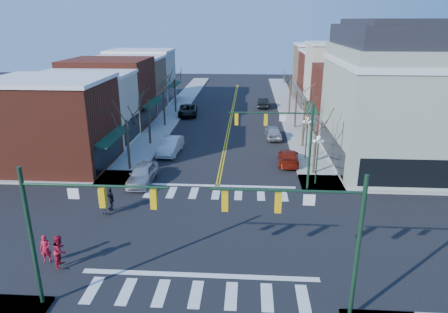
% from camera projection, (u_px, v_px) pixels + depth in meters
% --- Properties ---
extents(ground, '(160.00, 160.00, 0.00)m').
position_uv_depth(ground, '(208.00, 233.00, 26.13)').
color(ground, black).
rests_on(ground, ground).
extents(sidewalk_left, '(3.50, 70.00, 0.15)m').
position_uv_depth(sidewalk_left, '(150.00, 141.00, 45.50)').
color(sidewalk_left, '#9E9B93').
rests_on(sidewalk_left, ground).
extents(sidewalk_right, '(3.50, 70.00, 0.15)m').
position_uv_depth(sidewalk_right, '(304.00, 144.00, 44.45)').
color(sidewalk_right, '#9E9B93').
rests_on(sidewalk_right, ground).
extents(bldg_left_brick_a, '(10.00, 8.50, 8.00)m').
position_uv_depth(bldg_left_brick_a, '(54.00, 125.00, 36.83)').
color(bldg_left_brick_a, maroon).
rests_on(bldg_left_brick_a, ground).
extents(bldg_left_stucco_a, '(10.00, 7.00, 7.50)m').
position_uv_depth(bldg_left_stucco_a, '(86.00, 110.00, 44.23)').
color(bldg_left_stucco_a, beige).
rests_on(bldg_left_stucco_a, ground).
extents(bldg_left_brick_b, '(10.00, 9.00, 8.50)m').
position_uv_depth(bldg_left_brick_b, '(110.00, 93.00, 51.61)').
color(bldg_left_brick_b, maroon).
rests_on(bldg_left_brick_b, ground).
extents(bldg_left_tan, '(10.00, 7.50, 7.80)m').
position_uv_depth(bldg_left_tan, '(129.00, 85.00, 59.51)').
color(bldg_left_tan, '#937751').
rests_on(bldg_left_tan, ground).
extents(bldg_left_stucco_b, '(10.00, 8.00, 8.20)m').
position_uv_depth(bldg_left_stucco_b, '(142.00, 77.00, 66.76)').
color(bldg_left_stucco_b, beige).
rests_on(bldg_left_stucco_b, ground).
extents(bldg_right_brick_a, '(10.00, 8.50, 8.00)m').
position_uv_depth(bldg_right_brick_a, '(357.00, 100.00, 48.19)').
color(bldg_right_brick_a, maroon).
rests_on(bldg_right_brick_a, ground).
extents(bldg_right_stucco, '(10.00, 7.00, 10.00)m').
position_uv_depth(bldg_right_stucco, '(343.00, 82.00, 55.18)').
color(bldg_right_stucco, beige).
rests_on(bldg_right_stucco, ground).
extents(bldg_right_brick_b, '(10.00, 8.00, 8.50)m').
position_uv_depth(bldg_right_brick_b, '(332.00, 80.00, 62.50)').
color(bldg_right_brick_b, maroon).
rests_on(bldg_right_brick_b, ground).
extents(bldg_right_tan, '(10.00, 8.00, 9.00)m').
position_uv_depth(bldg_right_tan, '(324.00, 72.00, 69.97)').
color(bldg_right_tan, '#937751').
rests_on(bldg_right_tan, ground).
extents(victorian_corner, '(12.25, 14.25, 13.30)m').
position_uv_depth(victorian_corner, '(402.00, 95.00, 36.65)').
color(victorian_corner, '#96A28C').
rests_on(victorian_corner, ground).
extents(traffic_mast_near_left, '(6.60, 0.28, 7.20)m').
position_uv_depth(traffic_mast_near_left, '(68.00, 220.00, 17.94)').
color(traffic_mast_near_left, '#14331E').
rests_on(traffic_mast_near_left, ground).
extents(traffic_mast_near_right, '(6.60, 0.28, 7.20)m').
position_uv_depth(traffic_mast_near_right, '(317.00, 227.00, 17.28)').
color(traffic_mast_near_right, '#14331E').
rests_on(traffic_mast_near_right, ground).
extents(traffic_mast_far_right, '(6.60, 0.28, 7.20)m').
position_uv_depth(traffic_mast_far_right, '(287.00, 134.00, 31.24)').
color(traffic_mast_far_right, '#14331E').
rests_on(traffic_mast_far_right, ground).
extents(lamppost_corner, '(0.36, 0.36, 4.33)m').
position_uv_depth(lamppost_corner, '(318.00, 152.00, 32.69)').
color(lamppost_corner, '#14331E').
rests_on(lamppost_corner, ground).
extents(lamppost_midblock, '(0.36, 0.36, 4.33)m').
position_uv_depth(lamppost_midblock, '(307.00, 131.00, 38.83)').
color(lamppost_midblock, '#14331E').
rests_on(lamppost_midblock, ground).
extents(tree_left_a, '(0.24, 0.24, 4.76)m').
position_uv_depth(tree_left_a, '(128.00, 145.00, 36.23)').
color(tree_left_a, '#382B21').
rests_on(tree_left_a, ground).
extents(tree_left_b, '(0.24, 0.24, 5.04)m').
position_uv_depth(tree_left_b, '(149.00, 122.00, 43.73)').
color(tree_left_b, '#382B21').
rests_on(tree_left_b, ground).
extents(tree_left_c, '(0.24, 0.24, 4.55)m').
position_uv_depth(tree_left_c, '(164.00, 109.00, 51.36)').
color(tree_left_c, '#382B21').
rests_on(tree_left_c, ground).
extents(tree_left_d, '(0.24, 0.24, 4.90)m').
position_uv_depth(tree_left_d, '(175.00, 96.00, 58.85)').
color(tree_left_d, '#382B21').
rests_on(tree_left_d, ground).
extents(tree_right_a, '(0.24, 0.24, 4.62)m').
position_uv_depth(tree_right_a, '(315.00, 150.00, 35.25)').
color(tree_right_a, '#382B21').
rests_on(tree_right_a, ground).
extents(tree_right_b, '(0.24, 0.24, 5.18)m').
position_uv_depth(tree_right_b, '(304.00, 124.00, 42.71)').
color(tree_right_b, '#382B21').
rests_on(tree_right_b, ground).
extents(tree_right_c, '(0.24, 0.24, 4.83)m').
position_uv_depth(tree_right_c, '(296.00, 110.00, 50.31)').
color(tree_right_c, '#382B21').
rests_on(tree_right_c, ground).
extents(tree_right_d, '(0.24, 0.24, 4.97)m').
position_uv_depth(tree_right_d, '(290.00, 98.00, 57.84)').
color(tree_right_d, '#382B21').
rests_on(tree_right_d, ground).
extents(car_left_near, '(2.02, 4.88, 1.65)m').
position_uv_depth(car_left_near, '(142.00, 174.00, 33.79)').
color(car_left_near, '#B1B1B6').
rests_on(car_left_near, ground).
extents(car_left_mid, '(2.09, 5.20, 1.68)m').
position_uv_depth(car_left_mid, '(170.00, 146.00, 41.30)').
color(car_left_mid, silver).
rests_on(car_left_mid, ground).
extents(car_left_far, '(3.11, 5.82, 1.56)m').
position_uv_depth(car_left_far, '(188.00, 110.00, 57.61)').
color(car_left_far, black).
rests_on(car_left_far, ground).
extents(car_right_near, '(2.24, 4.83, 1.37)m').
position_uv_depth(car_right_near, '(288.00, 157.00, 38.37)').
color(car_right_near, maroon).
rests_on(car_right_near, ground).
extents(car_right_mid, '(2.05, 4.64, 1.55)m').
position_uv_depth(car_right_mid, '(273.00, 132.00, 46.56)').
color(car_right_mid, '#B2B2B7').
rests_on(car_right_mid, ground).
extents(car_right_far, '(1.99, 4.75, 1.53)m').
position_uv_depth(car_right_far, '(264.00, 103.00, 63.03)').
color(car_right_far, black).
rests_on(car_right_far, ground).
extents(pedestrian_red_a, '(0.66, 0.50, 1.64)m').
position_uv_depth(pedestrian_red_a, '(46.00, 249.00, 22.53)').
color(pedestrian_red_a, red).
rests_on(pedestrian_red_a, sidewalk_left).
extents(pedestrian_red_b, '(0.81, 0.99, 1.89)m').
position_uv_depth(pedestrian_red_b, '(60.00, 251.00, 22.11)').
color(pedestrian_red_b, '#A91229').
rests_on(pedestrian_red_b, sidewalk_left).
extents(pedestrian_dark_a, '(1.00, 1.01, 1.71)m').
position_uv_depth(pedestrian_dark_a, '(110.00, 199.00, 28.71)').
color(pedestrian_dark_a, black).
rests_on(pedestrian_dark_a, sidewalk_left).
extents(pedestrian_dark_b, '(1.19, 0.91, 1.62)m').
position_uv_depth(pedestrian_dark_b, '(103.00, 203.00, 28.09)').
color(pedestrian_dark_b, '#212229').
rests_on(pedestrian_dark_b, sidewalk_left).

